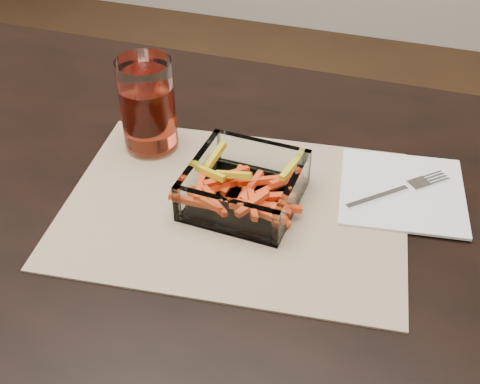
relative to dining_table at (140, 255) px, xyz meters
name	(u,v)px	position (x,y,z in m)	size (l,w,h in m)	color
dining_table	(140,255)	(0.00, 0.00, 0.00)	(1.60, 0.90, 0.75)	black
placemat	(235,207)	(0.13, 0.05, 0.09)	(0.45, 0.33, 0.00)	tan
glass_bowl	(244,188)	(0.14, 0.06, 0.11)	(0.15, 0.15, 0.06)	white
tumbler	(148,109)	(-0.03, 0.14, 0.16)	(0.08, 0.08, 0.14)	white
napkin	(402,191)	(0.34, 0.14, 0.09)	(0.17, 0.17, 0.00)	white
fork	(401,189)	(0.34, 0.14, 0.10)	(0.13, 0.12, 0.00)	silver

